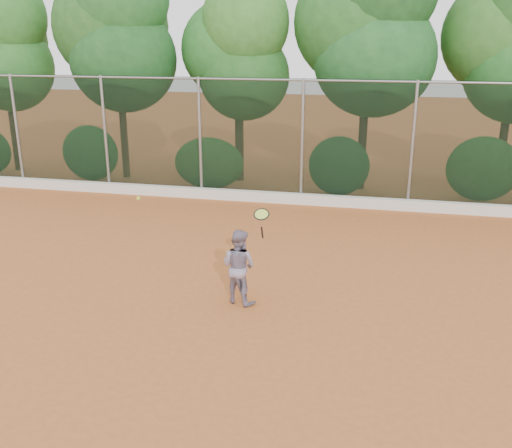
# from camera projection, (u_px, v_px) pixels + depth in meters

# --- Properties ---
(ground) EXTENTS (80.00, 80.00, 0.00)m
(ground) POSITION_uv_depth(u_px,v_px,m) (244.00, 308.00, 10.05)
(ground) COLOR #AE5A29
(ground) RESTS_ON ground
(concrete_curb) EXTENTS (24.00, 0.20, 0.30)m
(concrete_curb) POSITION_uv_depth(u_px,v_px,m) (300.00, 199.00, 16.33)
(concrete_curb) COLOR silver
(concrete_curb) RESTS_ON ground
(tennis_player) EXTENTS (0.81, 0.72, 1.37)m
(tennis_player) POSITION_uv_depth(u_px,v_px,m) (239.00, 266.00, 10.11)
(tennis_player) COLOR gray
(tennis_player) RESTS_ON ground
(chainlink_fence) EXTENTS (24.09, 0.09, 3.50)m
(chainlink_fence) POSITION_uv_depth(u_px,v_px,m) (302.00, 138.00, 15.97)
(chainlink_fence) COLOR black
(chainlink_fence) RESTS_ON ground
(foliage_backdrop) EXTENTS (23.70, 3.63, 7.55)m
(foliage_backdrop) POSITION_uv_depth(u_px,v_px,m) (296.00, 43.00, 17.12)
(foliage_backdrop) COLOR #46301A
(foliage_backdrop) RESTS_ON ground
(tennis_racket) EXTENTS (0.29, 0.28, 0.56)m
(tennis_racket) POSITION_uv_depth(u_px,v_px,m) (262.00, 216.00, 9.70)
(tennis_racket) COLOR black
(tennis_racket) RESTS_ON ground
(tennis_ball_in_flight) EXTENTS (0.07, 0.07, 0.07)m
(tennis_ball_in_flight) POSITION_uv_depth(u_px,v_px,m) (138.00, 198.00, 10.18)
(tennis_ball_in_flight) COLOR #BCD730
(tennis_ball_in_flight) RESTS_ON ground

